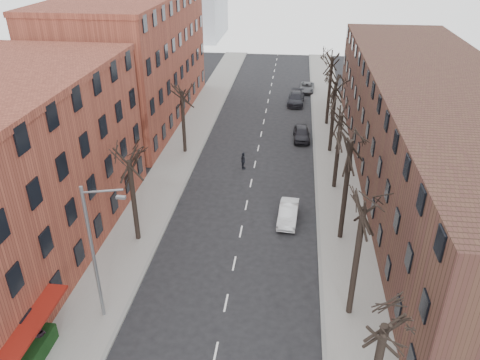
% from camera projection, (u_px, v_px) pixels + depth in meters
% --- Properties ---
extents(sidewalk_left, '(4.00, 90.00, 0.15)m').
position_uv_depth(sidewalk_left, '(184.00, 148.00, 50.42)').
color(sidewalk_left, gray).
rests_on(sidewalk_left, ground).
extents(sidewalk_right, '(4.00, 90.00, 0.15)m').
position_uv_depth(sidewalk_right, '(334.00, 155.00, 48.74)').
color(sidewalk_right, gray).
rests_on(sidewalk_right, ground).
extents(building_left_far, '(12.00, 28.00, 14.00)m').
position_uv_depth(building_left_far, '(132.00, 61.00, 55.89)').
color(building_left_far, brown).
rests_on(building_left_far, ground).
extents(building_right, '(12.00, 50.00, 10.00)m').
position_uv_depth(building_right, '(434.00, 133.00, 41.20)').
color(building_right, '#452B20').
rests_on(building_right, ground).
extents(tree_right_b, '(5.20, 5.20, 10.80)m').
position_uv_depth(tree_right_b, '(348.00, 313.00, 28.66)').
color(tree_right_b, black).
rests_on(tree_right_b, ground).
extents(tree_right_c, '(5.20, 5.20, 11.60)m').
position_uv_depth(tree_right_c, '(340.00, 238.00, 35.67)').
color(tree_right_c, black).
rests_on(tree_right_c, ground).
extents(tree_right_d, '(5.20, 5.20, 10.00)m').
position_uv_depth(tree_right_d, '(334.00, 188.00, 42.68)').
color(tree_right_d, black).
rests_on(tree_right_d, ground).
extents(tree_right_e, '(5.20, 5.20, 10.80)m').
position_uv_depth(tree_right_e, '(329.00, 152.00, 49.69)').
color(tree_right_e, black).
rests_on(tree_right_e, ground).
extents(tree_right_f, '(5.20, 5.20, 11.60)m').
position_uv_depth(tree_right_f, '(326.00, 124.00, 56.70)').
color(tree_right_f, black).
rests_on(tree_right_f, ground).
extents(tree_left_a, '(5.20, 5.20, 9.50)m').
position_uv_depth(tree_left_a, '(139.00, 240.00, 35.51)').
color(tree_left_a, black).
rests_on(tree_left_a, ground).
extents(tree_left_b, '(5.20, 5.20, 9.50)m').
position_uv_depth(tree_left_b, '(185.00, 152.00, 49.53)').
color(tree_left_b, black).
rests_on(tree_left_b, ground).
extents(streetlight, '(2.45, 0.22, 9.03)m').
position_uv_depth(streetlight, '(95.00, 249.00, 26.09)').
color(streetlight, slate).
rests_on(streetlight, ground).
extents(silver_sedan, '(1.72, 4.29, 1.39)m').
position_uv_depth(silver_sedan, '(288.00, 213.00, 37.53)').
color(silver_sedan, silver).
rests_on(silver_sedan, ground).
extents(parked_car_near, '(1.98, 4.45, 1.49)m').
position_uv_depth(parked_car_near, '(302.00, 133.00, 52.24)').
color(parked_car_near, black).
rests_on(parked_car_near, ground).
extents(parked_car_mid, '(2.35, 5.23, 1.49)m').
position_uv_depth(parked_car_mid, '(296.00, 99.00, 63.10)').
color(parked_car_mid, black).
rests_on(parked_car_mid, ground).
extents(parked_car_far, '(2.32, 4.54, 1.23)m').
position_uv_depth(parked_car_far, '(307.00, 87.00, 68.07)').
color(parked_car_far, '#525459').
rests_on(parked_car_far, ground).
extents(pedestrian_b, '(0.97, 0.84, 1.71)m').
position_uv_depth(pedestrian_b, '(40.00, 336.00, 25.70)').
color(pedestrian_b, black).
rests_on(pedestrian_b, sidewalk_left).
extents(pedestrian_crossing, '(0.80, 1.10, 1.73)m').
position_uv_depth(pedestrian_crossing, '(243.00, 161.00, 45.71)').
color(pedestrian_crossing, black).
rests_on(pedestrian_crossing, ground).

